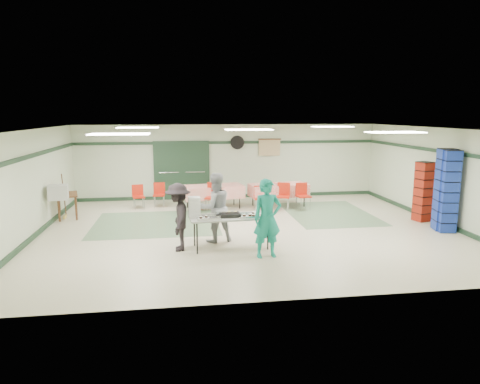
{
  "coord_description": "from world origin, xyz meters",
  "views": [
    {
      "loc": [
        -1.79,
        -11.06,
        3.1
      ],
      "look_at": [
        -0.27,
        -0.3,
        1.09
      ],
      "focal_mm": 32.0,
      "sensor_mm": 36.0,
      "label": 1
    }
  ],
  "objects": [
    {
      "name": "floor",
      "position": [
        0.0,
        0.0,
        0.0
      ],
      "size": [
        11.0,
        11.0,
        0.0
      ],
      "primitive_type": "plane",
      "color": "beige",
      "rests_on": "ground"
    },
    {
      "name": "ceiling",
      "position": [
        0.0,
        0.0,
        2.7
      ],
      "size": [
        11.0,
        11.0,
        0.0
      ],
      "primitive_type": "plane",
      "rotation": [
        3.14,
        0.0,
        0.0
      ],
      "color": "silver",
      "rests_on": "wall_back"
    },
    {
      "name": "wall_back",
      "position": [
        0.0,
        4.5,
        1.35
      ],
      "size": [
        11.0,
        0.0,
        11.0
      ],
      "primitive_type": "plane",
      "rotation": [
        1.57,
        0.0,
        0.0
      ],
      "color": "beige",
      "rests_on": "floor"
    },
    {
      "name": "wall_front",
      "position": [
        0.0,
        -4.5,
        1.35
      ],
      "size": [
        11.0,
        0.0,
        11.0
      ],
      "primitive_type": "plane",
      "rotation": [
        -1.57,
        0.0,
        0.0
      ],
      "color": "beige",
      "rests_on": "floor"
    },
    {
      "name": "wall_left",
      "position": [
        -5.5,
        0.0,
        1.35
      ],
      "size": [
        0.0,
        9.0,
        9.0
      ],
      "primitive_type": "plane",
      "rotation": [
        1.57,
        0.0,
        1.57
      ],
      "color": "beige",
      "rests_on": "floor"
    },
    {
      "name": "wall_right",
      "position": [
        5.5,
        0.0,
        1.35
      ],
      "size": [
        0.0,
        9.0,
        9.0
      ],
      "primitive_type": "plane",
      "rotation": [
        1.57,
        0.0,
        -1.57
      ],
      "color": "beige",
      "rests_on": "floor"
    },
    {
      "name": "trim_back",
      "position": [
        0.0,
        4.47,
        2.05
      ],
      "size": [
        11.0,
        0.06,
        0.1
      ],
      "primitive_type": "cube",
      "color": "#1D3522",
      "rests_on": "wall_back"
    },
    {
      "name": "baseboard_back",
      "position": [
        0.0,
        4.47,
        0.06
      ],
      "size": [
        11.0,
        0.06,
        0.12
      ],
      "primitive_type": "cube",
      "color": "#1D3522",
      "rests_on": "floor"
    },
    {
      "name": "trim_left",
      "position": [
        -5.47,
        0.0,
        2.05
      ],
      "size": [
        0.06,
        9.0,
        0.1
      ],
      "primitive_type": "cube",
      "rotation": [
        0.0,
        0.0,
        1.57
      ],
      "color": "#1D3522",
      "rests_on": "wall_back"
    },
    {
      "name": "baseboard_left",
      "position": [
        -5.47,
        0.0,
        0.06
      ],
      "size": [
        0.06,
        9.0,
        0.12
      ],
      "primitive_type": "cube",
      "rotation": [
        0.0,
        0.0,
        1.57
      ],
      "color": "#1D3522",
      "rests_on": "floor"
    },
    {
      "name": "trim_right",
      "position": [
        5.47,
        0.0,
        2.05
      ],
      "size": [
        0.06,
        9.0,
        0.1
      ],
      "primitive_type": "cube",
      "rotation": [
        0.0,
        0.0,
        1.57
      ],
      "color": "#1D3522",
      "rests_on": "wall_back"
    },
    {
      "name": "baseboard_right",
      "position": [
        5.47,
        0.0,
        0.06
      ],
      "size": [
        0.06,
        9.0,
        0.12
      ],
      "primitive_type": "cube",
      "rotation": [
        0.0,
        0.0,
        1.57
      ],
      "color": "#1D3522",
      "rests_on": "floor"
    },
    {
      "name": "green_patch_a",
      "position": [
        -2.5,
        1.0,
        0.0
      ],
      "size": [
        3.5,
        3.0,
        0.01
      ],
      "primitive_type": "cube",
      "color": "#607E5C",
      "rests_on": "floor"
    },
    {
      "name": "green_patch_b",
      "position": [
        2.8,
        1.5,
        0.0
      ],
      "size": [
        2.5,
        3.5,
        0.01
      ],
      "primitive_type": "cube",
      "color": "#607E5C",
      "rests_on": "floor"
    },
    {
      "name": "double_door_left",
      "position": [
        -2.2,
        4.44,
        1.05
      ],
      "size": [
        0.9,
        0.06,
        2.1
      ],
      "primitive_type": "cube",
      "color": "gray",
      "rests_on": "floor"
    },
    {
      "name": "double_door_right",
      "position": [
        -1.25,
        4.44,
        1.05
      ],
      "size": [
        0.9,
        0.06,
        2.1
      ],
      "primitive_type": "cube",
      "color": "gray",
      "rests_on": "floor"
    },
    {
      "name": "door_frame",
      "position": [
        -1.73,
        4.42,
        1.05
      ],
      "size": [
        2.0,
        0.03,
        2.15
      ],
      "primitive_type": "cube",
      "color": "#1D3522",
      "rests_on": "floor"
    },
    {
      "name": "wall_fan",
      "position": [
        0.3,
        4.44,
        2.05
      ],
      "size": [
        0.5,
        0.1,
        0.5
      ],
      "primitive_type": "cylinder",
      "rotation": [
        1.57,
        0.0,
        0.0
      ],
      "color": "black",
      "rests_on": "wall_back"
    },
    {
      "name": "scroll_banner",
      "position": [
        1.5,
        4.44,
        1.85
      ],
      "size": [
        0.8,
        0.02,
        0.6
      ],
      "primitive_type": "cube",
      "color": "tan",
      "rests_on": "wall_back"
    },
    {
      "name": "serving_table",
      "position": [
        -0.66,
        -1.52,
        0.72
      ],
      "size": [
        1.93,
        0.88,
        0.76
      ],
      "rotation": [
        0.0,
        0.0,
        0.06
      ],
      "color": "#B2B3AE",
      "rests_on": "floor"
    },
    {
      "name": "sheet_tray_right",
      "position": [
        -0.19,
        -1.59,
        0.77
      ],
      "size": [
        0.65,
        0.51,
        0.02
      ],
      "primitive_type": "cube",
      "rotation": [
        0.0,
        0.0,
        0.06
      ],
      "color": "silver",
      "rests_on": "serving_table"
    },
    {
      "name": "sheet_tray_mid",
      "position": [
        -0.71,
        -1.42,
        0.77
      ],
      "size": [
        0.6,
        0.47,
        0.02
      ],
      "primitive_type": "cube",
      "rotation": [
        0.0,
        0.0,
        0.06
      ],
      "color": "silver",
      "rests_on": "serving_table"
    },
    {
      "name": "sheet_tray_left",
      "position": [
        -1.18,
        -1.68,
        0.77
      ],
      "size": [
        0.56,
        0.44,
        0.02
      ],
      "primitive_type": "cube",
      "rotation": [
        0.0,
        0.0,
        0.06
      ],
      "color": "silver",
      "rests_on": "serving_table"
    },
    {
      "name": "baking_pan",
      "position": [
        -0.68,
        -1.58,
        0.8
      ],
      "size": [
        0.48,
        0.32,
        0.08
      ],
      "primitive_type": "cube",
      "rotation": [
        0.0,
        0.0,
        0.06
      ],
      "color": "black",
      "rests_on": "serving_table"
    },
    {
      "name": "foam_box_stack",
      "position": [
        -1.49,
        -1.5,
        1.0
      ],
      "size": [
        0.27,
        0.25,
        0.47
      ],
      "primitive_type": "cube",
      "rotation": [
        0.0,
        0.0,
        0.06
      ],
      "color": "white",
      "rests_on": "serving_table"
    },
    {
      "name": "volunteer_teal",
      "position": [
        0.05,
        -2.26,
        0.86
      ],
      "size": [
        0.67,
        0.48,
        1.72
      ],
      "primitive_type": "imported",
      "rotation": [
        0.0,
        0.0,
        0.12
      ],
      "color": "#15917F",
      "rests_on": "floor"
    },
    {
      "name": "volunteer_grey",
      "position": [
        -0.97,
        -0.96,
        0.85
      ],
      "size": [
        0.97,
        0.85,
        1.7
      ],
      "primitive_type": "imported",
      "rotation": [
        0.0,
        0.0,
        3.42
      ],
      "color": "#98999E",
      "rests_on": "floor"
    },
    {
      "name": "volunteer_dark",
      "position": [
        -1.86,
        -1.51,
        0.78
      ],
      "size": [
        0.58,
        1.0,
        1.55
      ],
      "primitive_type": "imported",
      "rotation": [
        0.0,
        0.0,
        -1.57
      ],
      "color": "black",
      "rests_on": "floor"
    },
    {
      "name": "dining_table_a",
      "position": [
        1.47,
        2.76,
        0.57
      ],
      "size": [
        2.03,
        1.12,
        0.77
      ],
      "rotation": [
        0.0,
        0.0,
        0.14
      ],
      "color": "red",
      "rests_on": "floor"
    },
    {
      "name": "dining_table_b",
      "position": [
        -0.73,
        2.76,
        0.57
      ],
      "size": [
        2.05,
        1.17,
        0.77
      ],
      "rotation": [
        0.0,
        0.0,
        0.16
      ],
      "color": "red",
      "rests_on": "floor"
    },
    {
      "name": "chair_a",
      "position": [
        1.5,
        2.19,
        0.54
      ],
      "size": [
        0.52,
        0.52,
        0.89
      ],
      "rotation": [
        0.0,
        0.0,
        -0.33
      ],
      "color": "red",
      "rests_on": "floor"
    },
    {
      "name": "chair_b",
      "position": [
        0.73,
        2.19,
        0.49
      ],
      "size": [
        0.4,
        0.4,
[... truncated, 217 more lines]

